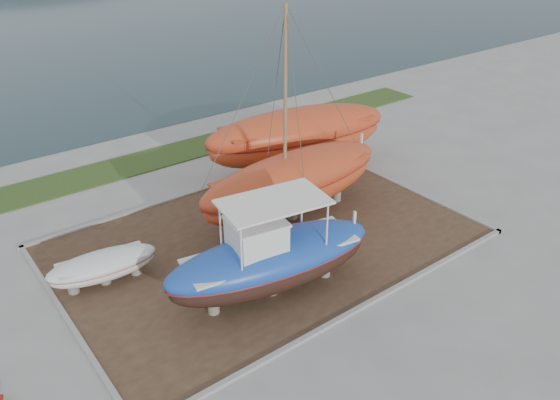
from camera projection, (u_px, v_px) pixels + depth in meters
ground at (324, 283)px, 22.27m from camera, size 140.00×140.00×0.00m
dirt_patch at (266, 240)px, 25.05m from camera, size 18.00×12.00×0.06m
curb_frame at (266, 239)px, 25.03m from camera, size 18.60×12.60×0.15m
grass_strip at (154, 159)px, 33.07m from camera, size 44.00×3.00×0.08m
blue_caique at (272, 249)px, 20.62m from camera, size 8.88×4.01×4.12m
white_dinghy at (103, 269)px, 21.88m from camera, size 4.54×2.18×1.31m
orange_sailboat at (294, 121)px, 24.34m from camera, size 10.29×3.23×10.11m
orange_bare_hull at (298, 142)px, 30.67m from camera, size 11.43×5.31×3.61m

